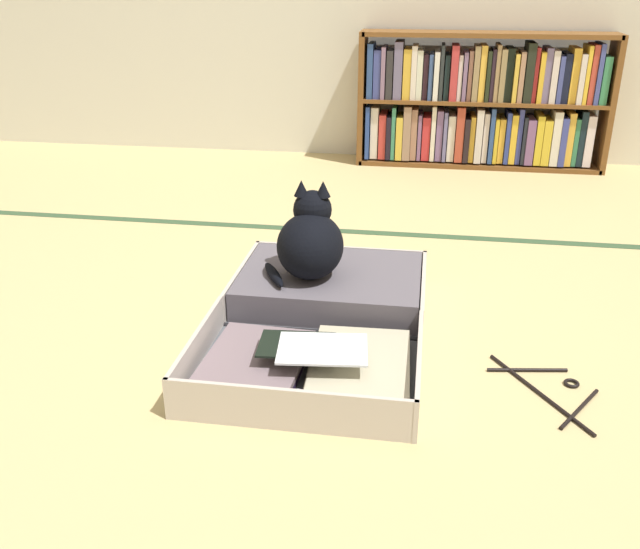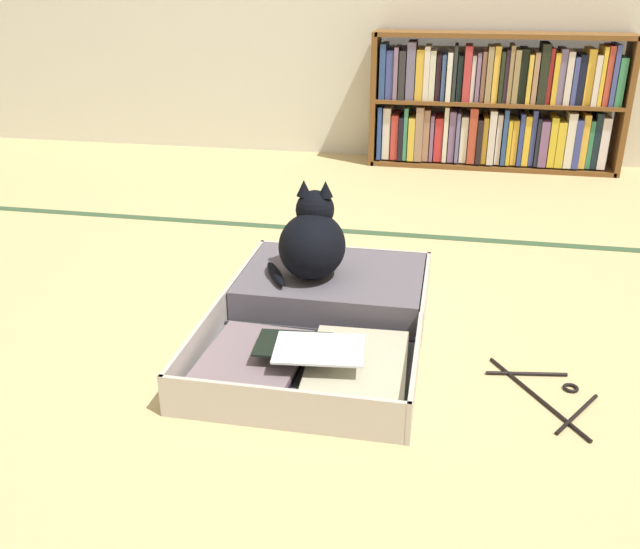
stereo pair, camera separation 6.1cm
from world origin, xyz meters
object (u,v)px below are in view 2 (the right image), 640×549
at_px(bookshelf, 495,105).
at_px(black_cat, 312,241).
at_px(clothes_hanger, 548,393).
at_px(open_suitcase, 325,311).

bearing_deg(bookshelf, black_cat, -108.06).
xyz_separation_m(bookshelf, black_cat, (-0.62, -1.91, -0.11)).
xyz_separation_m(bookshelf, clothes_hanger, (0.08, -2.30, -0.33)).
bearing_deg(black_cat, open_suitcase, -62.41).
height_order(open_suitcase, clothes_hanger, open_suitcase).
bearing_deg(clothes_hanger, bookshelf, 91.90).
bearing_deg(black_cat, bookshelf, 71.94).
bearing_deg(clothes_hanger, open_suitcase, 156.81).
bearing_deg(open_suitcase, black_cat, 117.59).
relative_size(open_suitcase, clothes_hanger, 2.74).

